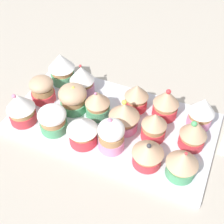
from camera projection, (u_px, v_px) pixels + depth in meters
ground_plane at (112, 129)px, 71.29cm from camera, size 180.00×180.00×3.00cm
baking_tray at (112, 123)px, 69.78cm from camera, size 46.24×24.89×1.20cm
cupcake_0 at (202, 112)px, 65.69cm from camera, size 5.81×5.81×7.88cm
cupcake_1 at (166, 103)px, 67.92cm from camera, size 5.89×5.89×7.87cm
cupcake_2 at (136, 96)px, 69.79cm from camera, size 5.62×5.62×6.93cm
cupcake_3 at (82, 79)px, 73.69cm from camera, size 6.06×6.06×7.77cm
cupcake_4 at (62, 68)px, 76.02cm from camera, size 6.62×6.62×8.32cm
cupcake_5 at (194, 133)px, 62.02cm from camera, size 5.71×5.71×7.66cm
cupcake_6 at (154, 126)px, 63.63cm from camera, size 5.39×5.39×7.03cm
cupcake_7 at (124, 116)px, 65.22cm from camera, size 6.75×6.75×7.69cm
cupcake_8 at (98, 104)px, 68.14cm from camera, size 5.67×5.67×7.36cm
cupcake_9 at (74, 97)px, 69.81cm from camera, size 6.53×6.53×7.14cm
cupcake_10 at (41, 90)px, 71.81cm from camera, size 5.74×5.74×6.47cm
cupcake_11 at (182, 163)px, 57.18cm from camera, size 6.26×6.26×6.89cm
cupcake_12 at (148, 153)px, 59.22cm from camera, size 6.36×6.36×6.49cm
cupcake_13 at (111, 135)px, 61.55cm from camera, size 5.55×5.55×7.92cm
cupcake_14 at (82, 130)px, 62.57cm from camera, size 6.60×6.60×7.11cm
cupcake_15 at (53, 119)px, 65.43cm from camera, size 6.25×6.25×6.23cm
cupcake_16 at (21, 108)px, 66.66cm from camera, size 6.39×6.39×8.12cm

